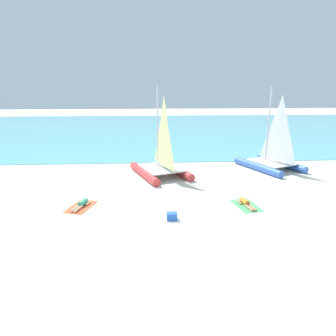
# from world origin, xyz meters

# --- Properties ---
(ground_plane) EXTENTS (120.00, 120.00, 0.00)m
(ground_plane) POSITION_xyz_m (0.00, 10.00, 0.00)
(ground_plane) COLOR silver
(ocean_water) EXTENTS (120.00, 40.00, 0.05)m
(ocean_water) POSITION_xyz_m (0.00, 30.79, 0.03)
(ocean_water) COLOR #5BB2C1
(ocean_water) RESTS_ON ground
(sailboat_blue) EXTENTS (4.66, 5.55, 6.18)m
(sailboat_blue) POSITION_xyz_m (8.13, 8.51, 0.92)
(sailboat_blue) COLOR blue
(sailboat_blue) RESTS_ON ground
(sailboat_red) EXTENTS (4.52, 5.52, 6.21)m
(sailboat_red) POSITION_xyz_m (-0.34, 7.24, 0.92)
(sailboat_red) COLOR #CC3838
(sailboat_red) RESTS_ON ground
(towel_left) EXTENTS (1.60, 2.13, 0.01)m
(towel_left) POSITION_xyz_m (-4.80, 1.75, 0.01)
(towel_left) COLOR #EA5933
(towel_left) RESTS_ON ground
(sunbather_left) EXTENTS (0.82, 1.54, 0.30)m
(sunbather_left) POSITION_xyz_m (-4.78, 1.81, 0.13)
(sunbather_left) COLOR #3FB28C
(sunbather_left) RESTS_ON towel_left
(towel_right) EXTENTS (1.41, 2.06, 0.01)m
(towel_right) POSITION_xyz_m (3.99, 1.39, 0.01)
(towel_right) COLOR #4CB266
(towel_right) RESTS_ON ground
(sunbather_right) EXTENTS (0.67, 1.56, 0.30)m
(sunbather_right) POSITION_xyz_m (3.97, 1.45, 0.13)
(sunbather_right) COLOR orange
(sunbather_right) RESTS_ON towel_right
(cooler_box) EXTENTS (0.50, 0.36, 0.36)m
(cooler_box) POSITION_xyz_m (-0.11, -0.10, 0.18)
(cooler_box) COLOR blue
(cooler_box) RESTS_ON ground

